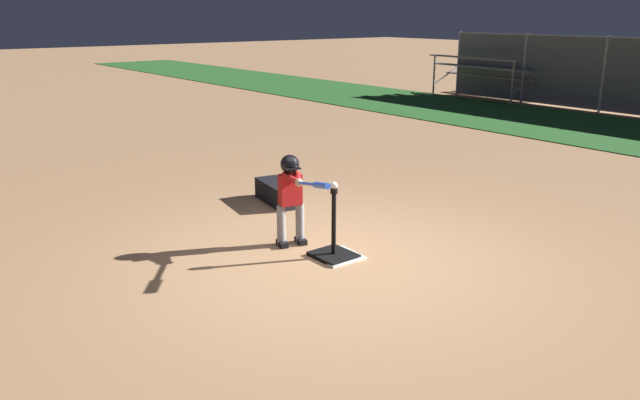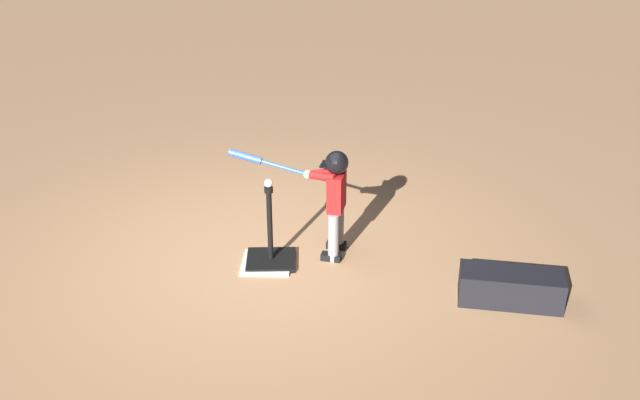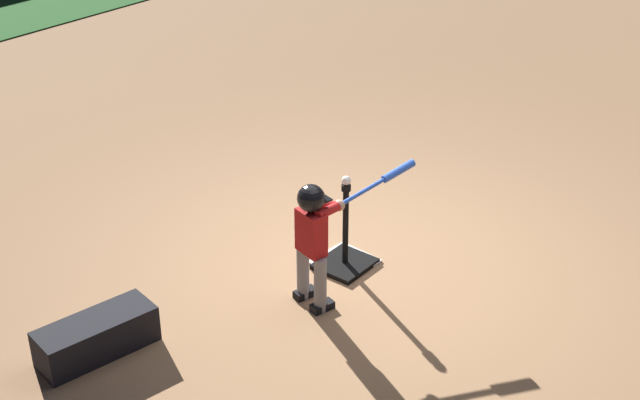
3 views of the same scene
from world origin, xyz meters
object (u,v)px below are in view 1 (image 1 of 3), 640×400
batting_tee (334,248)px  equipment_bag (277,193)px  bleachers_right_center (493,77)px  batter_child (292,190)px  baseball (334,185)px

batting_tee → equipment_bag: size_ratio=0.89×
bleachers_right_center → equipment_bag: (4.96, -11.43, -0.48)m
batter_child → bleachers_right_center: (-6.41, 12.24, -0.02)m
equipment_bag → batter_child: bearing=-18.4°
baseball → bleachers_right_center: 13.96m
baseball → batting_tee: bearing=-135.0°
batting_tee → bleachers_right_center: bearing=119.9°
equipment_bag → baseball: bearing=-7.8°
baseball → bleachers_right_center: bleachers_right_center is taller
bleachers_right_center → equipment_bag: size_ratio=4.12×
baseball → equipment_bag: baseball is taller
batter_child → baseball: 0.58m
batting_tee → batter_child: bearing=-165.6°
baseball → equipment_bag: bearing=161.3°
batting_tee → equipment_bag: batting_tee is taller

